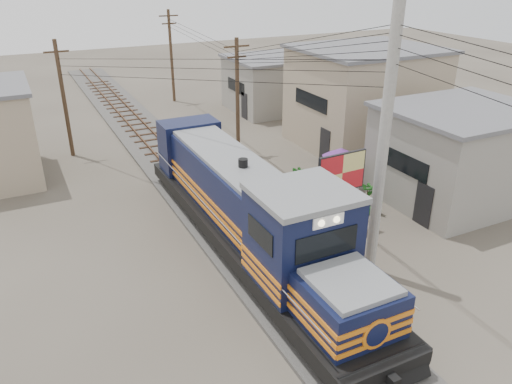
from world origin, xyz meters
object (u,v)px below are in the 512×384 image
locomotive (250,211)px  market_umbrella (341,153)px  vendor (347,191)px  billboard (342,175)px

locomotive → market_umbrella: locomotive is taller
vendor → locomotive: bearing=-28.2°
locomotive → billboard: size_ratio=4.64×
billboard → market_umbrella: bearing=51.7°
market_umbrella → vendor: 2.47m
billboard → vendor: (1.98, 2.06, -2.02)m
locomotive → vendor: bearing=16.4°
billboard → vendor: 3.49m
billboard → market_umbrella: billboard is taller
locomotive → billboard: bearing=-3.2°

